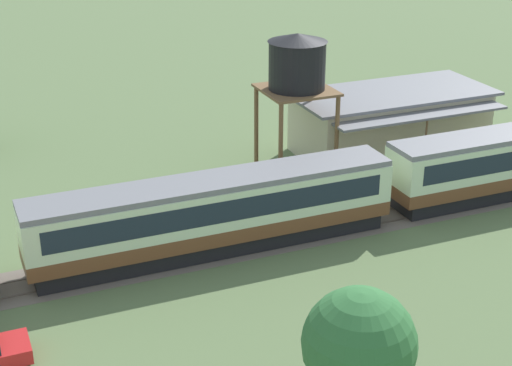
{
  "coord_description": "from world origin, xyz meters",
  "views": [
    {
      "loc": [
        -42.28,
        -33.18,
        19.9
      ],
      "look_at": [
        -26.0,
        5.7,
        1.68
      ],
      "focal_mm": 55.0,
      "sensor_mm": 36.0,
      "label": 1
    }
  ],
  "objects_px": {
    "passenger_train": "(219,210)",
    "yard_tree_0": "(359,344)",
    "station_building": "(390,121)",
    "water_tower": "(297,66)"
  },
  "relations": [
    {
      "from": "passenger_train",
      "to": "station_building",
      "type": "distance_m",
      "value": 18.64
    },
    {
      "from": "passenger_train",
      "to": "yard_tree_0",
      "type": "distance_m",
      "value": 17.65
    },
    {
      "from": "station_building",
      "to": "yard_tree_0",
      "type": "relative_size",
      "value": 1.91
    },
    {
      "from": "station_building",
      "to": "water_tower",
      "type": "height_order",
      "value": "water_tower"
    },
    {
      "from": "water_tower",
      "to": "yard_tree_0",
      "type": "bearing_deg",
      "value": -111.22
    },
    {
      "from": "passenger_train",
      "to": "station_building",
      "type": "xyz_separation_m",
      "value": [
        16.17,
        9.28,
        -0.09
      ]
    },
    {
      "from": "passenger_train",
      "to": "yard_tree_0",
      "type": "height_order",
      "value": "yard_tree_0"
    },
    {
      "from": "yard_tree_0",
      "to": "passenger_train",
      "type": "bearing_deg",
      "value": 84.68
    },
    {
      "from": "water_tower",
      "to": "passenger_train",
      "type": "bearing_deg",
      "value": -136.59
    },
    {
      "from": "station_building",
      "to": "yard_tree_0",
      "type": "distance_m",
      "value": 32.13
    }
  ]
}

